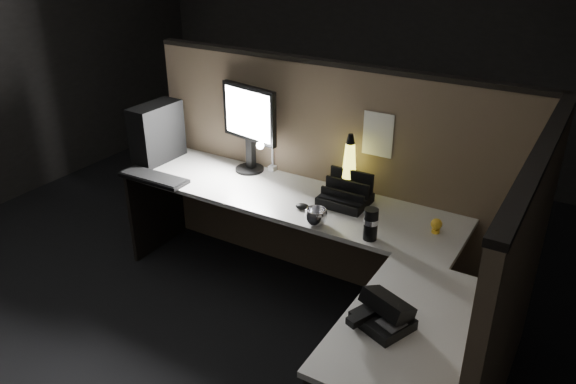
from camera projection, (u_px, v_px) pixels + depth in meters
The scene contains 17 objects.
floor at pixel (254, 347), 3.36m from camera, with size 6.00×6.00×0.00m, color black.
room_shell at pixel (244, 81), 2.64m from camera, with size 6.00×6.00×6.00m.
partition_back at pixel (329, 178), 3.74m from camera, with size 2.66×0.06×1.50m, color brown.
partition_right at pixel (510, 309), 2.49m from camera, with size 0.06×1.66×1.50m, color brown.
desk at pixel (302, 254), 3.21m from camera, with size 2.60×1.60×0.73m.
pc_tower at pixel (157, 133), 3.99m from camera, with size 0.18×0.39×0.41m, color black.
monitor at pixel (249, 120), 3.76m from camera, with size 0.46×0.20×0.60m.
keyboard at pixel (154, 178), 3.76m from camera, with size 0.49×0.16×0.02m, color black.
mouse at pixel (302, 206), 3.38m from camera, with size 0.08×0.06×0.03m, color black.
clip_lamp at pixel (266, 154), 3.78m from camera, with size 0.05×0.20×0.26m.
organizer at pixel (346, 196), 3.43m from camera, with size 0.29×0.25×0.22m.
lava_lamp at pixel (349, 171), 3.47m from camera, with size 0.11×0.11×0.41m.
travel_mug at pixel (371, 224), 3.03m from camera, with size 0.08×0.08×0.18m, color black.
steel_mug at pixel (316, 217), 3.19m from camera, with size 0.13×0.13×0.10m, color silver.
figurine at pixel (436, 224), 3.11m from camera, with size 0.06×0.06×0.06m, color yellow.
pinned_paper at pixel (378, 135), 3.39m from camera, with size 0.19×0.00×0.28m, color white.
desk_phone at pixel (383, 313), 2.41m from camera, with size 0.28×0.28×0.14m.
Camera 1 is at (1.51, -2.13, 2.31)m, focal length 35.00 mm.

